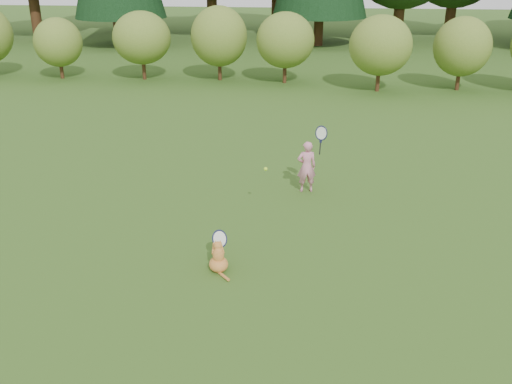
# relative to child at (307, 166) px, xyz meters

# --- Properties ---
(ground) EXTENTS (100.00, 100.00, 0.00)m
(ground) POSITION_rel_child_xyz_m (-1.01, -2.66, -0.55)
(ground) COLOR #2C4A15
(ground) RESTS_ON ground
(shrub_row) EXTENTS (28.00, 3.00, 2.80)m
(shrub_row) POSITION_rel_child_xyz_m (-1.01, 10.34, 0.85)
(shrub_row) COLOR #577223
(shrub_row) RESTS_ON ground
(child) EXTENTS (0.61, 0.38, 1.58)m
(child) POSITION_rel_child_xyz_m (0.00, 0.00, 0.00)
(child) COLOR pink
(child) RESTS_ON ground
(cat) EXTENTS (0.44, 0.76, 0.65)m
(cat) POSITION_rel_child_xyz_m (-1.21, -3.32, -0.30)
(cat) COLOR #B56822
(cat) RESTS_ON ground
(tennis_ball) EXTENTS (0.07, 0.07, 0.07)m
(tennis_ball) POSITION_rel_child_xyz_m (-0.72, -1.15, 0.31)
(tennis_ball) COLOR #ADEC1B
(tennis_ball) RESTS_ON ground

